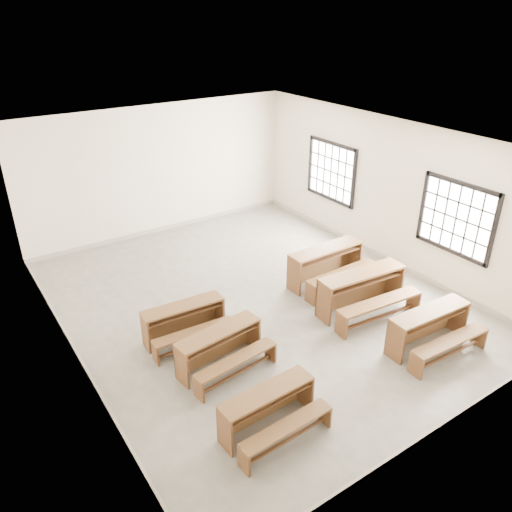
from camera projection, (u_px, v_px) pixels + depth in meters
room at (260, 199)px, 9.03m from camera, size 8.50×8.50×3.20m
desk_set_0 at (269, 408)px, 6.80m from camera, size 1.44×0.78×0.64m
desk_set_1 at (221, 346)px, 8.00m from camera, size 1.55×0.93×0.66m
desk_set_2 at (185, 319)px, 8.69m from camera, size 1.48×0.83×0.65m
desk_set_3 at (430, 326)px, 8.45m from camera, size 1.61×0.90×0.71m
desk_set_4 at (363, 289)px, 9.45m from camera, size 1.85×1.07×0.80m
desk_set_5 at (327, 263)px, 10.43m from camera, size 1.74×0.92×0.78m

